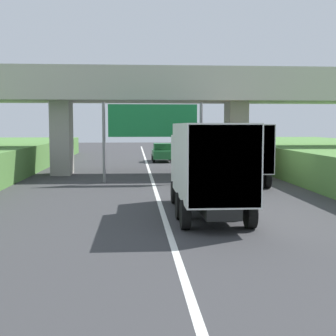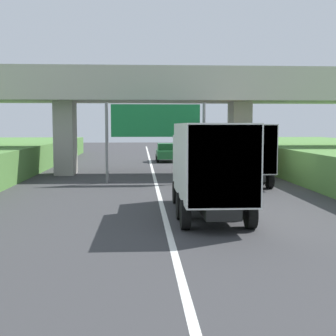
{
  "view_description": "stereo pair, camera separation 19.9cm",
  "coord_description": "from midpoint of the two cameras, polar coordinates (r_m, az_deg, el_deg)",
  "views": [
    {
      "loc": [
        -1.07,
        6.55,
        3.36
      ],
      "look_at": [
        0.0,
        21.41,
        2.0
      ],
      "focal_mm": 49.73,
      "sensor_mm": 36.0,
      "label": 1
    },
    {
      "loc": [
        -0.87,
        6.54,
        3.36
      ],
      "look_at": [
        0.0,
        21.41,
        2.0
      ],
      "focal_mm": 49.73,
      "sensor_mm": 36.0,
      "label": 2
    }
  ],
  "objects": [
    {
      "name": "overhead_highway_sign",
      "position": [
        27.3,
        -2.09,
        5.3
      ],
      "size": [
        5.88,
        0.18,
        4.7
      ],
      "color": "slate",
      "rests_on": "ground"
    },
    {
      "name": "car_green",
      "position": [
        43.64,
        -0.88,
        1.92
      ],
      "size": [
        1.86,
        4.1,
        1.72
      ],
      "color": "#236B38",
      "rests_on": "ground"
    },
    {
      "name": "truck_white",
      "position": [
        17.32,
        4.52,
        0.48
      ],
      "size": [
        2.44,
        7.3,
        3.44
      ],
      "color": "black",
      "rests_on": "ground"
    },
    {
      "name": "truck_orange",
      "position": [
        27.39,
        8.4,
        2.17
      ],
      "size": [
        2.44,
        7.3,
        3.44
      ],
      "color": "black",
      "rests_on": "ground"
    },
    {
      "name": "overpass_bridge",
      "position": [
        32.45,
        -2.42,
        8.74
      ],
      "size": [
        40.0,
        4.8,
        7.2
      ],
      "color": "#ADA89E",
      "rests_on": "ground"
    },
    {
      "name": "lane_centre_stripe",
      "position": [
        24.83,
        -1.84,
        -2.55
      ],
      "size": [
        0.2,
        102.27,
        0.01
      ],
      "primitive_type": "cube",
      "color": "white",
      "rests_on": "ground"
    }
  ]
}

